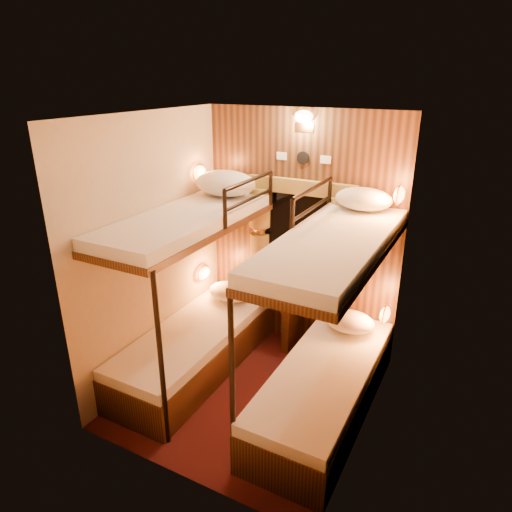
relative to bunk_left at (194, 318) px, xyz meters
The scene contains 22 objects.
floor 0.86m from the bunk_left, ahead, with size 2.10×2.10×0.00m, color #350E0F.
ceiling 1.95m from the bunk_left, ahead, with size 2.10×2.10×0.00m, color silver.
wall_back 1.34m from the bunk_left, 56.56° to the left, with size 2.40×2.40×0.00m, color #C6B293.
wall_front 1.44m from the bunk_left, 59.93° to the right, with size 2.40×2.40×0.00m, color #C6B293.
wall_left 0.74m from the bunk_left, 168.93° to the right, with size 2.40×2.40×0.00m, color #C6B293.
wall_right 1.77m from the bunk_left, ahead, with size 2.40×2.40×0.00m, color #C6B293.
back_panel 1.33m from the bunk_left, 56.16° to the left, with size 2.00×0.03×2.40m, color black.
bunk_left is the anchor object (origin of this frame).
bunk_right 1.30m from the bunk_left, ahead, with size 0.72×1.90×1.82m.
window 1.30m from the bunk_left, 55.30° to the left, with size 1.00×0.12×0.79m.
curtains 1.32m from the bunk_left, 54.32° to the left, with size 1.10×0.22×1.00m.
back_fixtures 2.03m from the bunk_left, 55.16° to the left, with size 0.54×0.09×0.48m.
reading_lamps 1.13m from the bunk_left, 44.25° to the left, with size 2.00×0.20×1.25m.
table 1.02m from the bunk_left, 50.33° to the left, with size 0.50×0.34×0.66m.
bottle_left 0.96m from the bunk_left, 57.56° to the left, with size 0.07×0.07×0.23m.
bottle_right 1.07m from the bunk_left, 47.30° to the left, with size 0.06×0.06×0.22m.
sachet_a 1.04m from the bunk_left, 44.64° to the left, with size 0.09×0.06×0.01m, color silver.
sachet_b 1.11m from the bunk_left, 43.82° to the left, with size 0.07×0.05×0.01m, color silver.
pillow_lower_left 0.64m from the bunk_left, 90.19° to the left, with size 0.46×0.33×0.18m, color silver.
pillow_lower_right 1.44m from the bunk_left, 25.82° to the left, with size 0.47×0.33×0.18m, color silver.
pillow_upper_left 1.30m from the bunk_left, 90.20° to the left, with size 0.61×0.44×0.24m, color silver.
pillow_upper_right 1.87m from the bunk_left, 29.83° to the left, with size 0.49×0.35×0.19m, color silver.
Camera 1 is at (1.61, -2.97, 2.67)m, focal length 32.00 mm.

